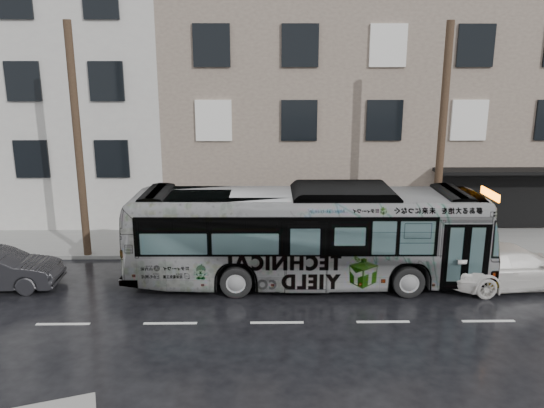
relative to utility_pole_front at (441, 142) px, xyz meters
The scene contains 8 objects.
ground 8.65m from the utility_pole_front, 153.08° to the right, with size 120.00×120.00×0.00m, color black.
sidewalk 8.11m from the utility_pole_front, 166.17° to the left, with size 90.00×3.60×0.15m, color gray.
building_taupe 9.56m from the utility_pole_front, 99.07° to the left, with size 20.00×12.00×11.00m, color gray.
utility_pole_front is the anchor object (origin of this frame).
utility_pole_rear 14.00m from the utility_pole_front, behind, with size 0.30×0.30×9.00m, color #423121.
sign_post 3.48m from the utility_pole_front, ahead, with size 0.06×0.06×2.40m, color slate.
bus 6.66m from the utility_pole_front, 153.70° to the right, with size 2.94×12.55×3.49m, color #B2B2B2.
white_sedan 5.30m from the utility_pole_front, 60.25° to the right, with size 2.07×5.09×1.48m, color silver.
Camera 1 is at (-0.37, -17.05, 7.36)m, focal length 35.00 mm.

